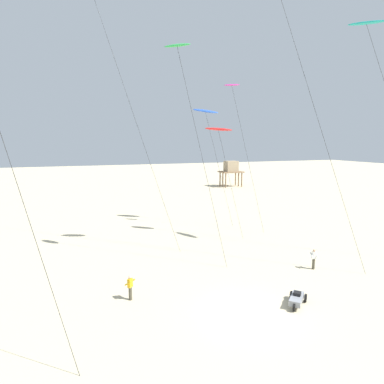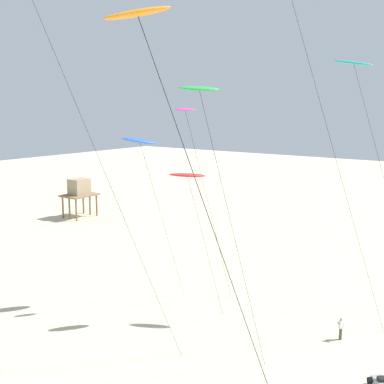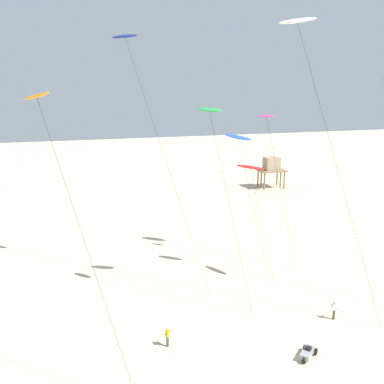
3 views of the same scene
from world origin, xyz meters
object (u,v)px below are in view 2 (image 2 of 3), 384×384
object	(u,v)px
kite_blue	(140,142)
kite_flyer_nearest	(341,328)
beach_buggy	(382,384)
kite_green	(200,93)
kite_red	(188,176)
stilt_house	(79,190)
kite_magenta	(187,116)
kite_orange	(145,34)
kite_teal	(355,66)

from	to	relation	value
kite_blue	kite_flyer_nearest	world-z (taller)	kite_blue
beach_buggy	kite_green	bearing A→B (deg)	114.07
kite_green	kite_red	world-z (taller)	kite_green
kite_green	stilt_house	xyz separation A→B (m)	(25.55, 40.38, -13.36)
kite_magenta	kite_blue	bearing A→B (deg)	116.86
kite_red	beach_buggy	world-z (taller)	kite_red
kite_green	kite_magenta	xyz separation A→B (m)	(8.83, 7.57, -1.60)
kite_green	beach_buggy	xyz separation A→B (m)	(4.54, -10.16, -17.13)
kite_orange	beach_buggy	world-z (taller)	kite_orange
kite_orange	kite_red	world-z (taller)	kite_orange
kite_green	kite_orange	distance (m)	15.27
kite_magenta	kite_flyer_nearest	size ratio (longest dim) A/B	9.97
kite_flyer_nearest	stilt_house	distance (m)	48.99
beach_buggy	stilt_house	bearing A→B (deg)	67.42
kite_orange	kite_blue	size ratio (longest dim) A/B	1.37
kite_magenta	kite_flyer_nearest	distance (m)	20.17
kite_red	kite_blue	bearing A→B (deg)	81.64
kite_blue	beach_buggy	xyz separation A→B (m)	(-2.49, -21.28, -13.41)
kite_red	stilt_house	size ratio (longest dim) A/B	2.00
kite_flyer_nearest	stilt_house	xyz separation A→B (m)	(15.98, 46.19, 3.31)
kite_teal	kite_flyer_nearest	bearing A→B (deg)	-161.16
kite_green	kite_blue	world-z (taller)	kite_green
stilt_house	kite_flyer_nearest	bearing A→B (deg)	-109.08
kite_teal	kite_flyer_nearest	xyz separation A→B (m)	(-5.91, -2.02, -18.97)
kite_teal	kite_magenta	xyz separation A→B (m)	(-6.66, 11.36, -3.90)
kite_teal	beach_buggy	xyz separation A→B (m)	(-10.95, -6.36, -19.43)
kite_blue	kite_red	bearing A→B (deg)	-98.36
kite_magenta	stilt_house	bearing A→B (deg)	62.99
stilt_house	beach_buggy	size ratio (longest dim) A/B	3.05
kite_blue	stilt_house	xyz separation A→B (m)	(18.52, 29.26, -9.64)
stilt_house	kite_blue	bearing A→B (deg)	-122.34
kite_red	kite_magenta	distance (m)	5.57
kite_green	kite_blue	bearing A→B (deg)	57.71
kite_green	kite_teal	xyz separation A→B (m)	(15.49, -3.79, 2.30)
kite_red	stilt_house	world-z (taller)	kite_red
kite_teal	kite_blue	xyz separation A→B (m)	(-8.46, 14.92, -6.02)
stilt_house	kite_teal	bearing A→B (deg)	-102.84
kite_red	kite_flyer_nearest	world-z (taller)	kite_red
kite_orange	kite_blue	xyz separation A→B (m)	(20.29, 18.59, -4.97)
kite_green	beach_buggy	bearing A→B (deg)	-65.93
kite_red	beach_buggy	distance (m)	19.28
kite_flyer_nearest	kite_teal	bearing A→B (deg)	18.84
kite_orange	kite_red	distance (m)	24.54
kite_orange	kite_red	xyz separation A→B (m)	(19.47, 13.01, -7.32)
kite_green	stilt_house	bearing A→B (deg)	57.67
kite_teal	kite_orange	distance (m)	29.01
beach_buggy	kite_magenta	bearing A→B (deg)	76.38
kite_green	kite_teal	world-z (taller)	kite_teal
stilt_house	kite_red	bearing A→B (deg)	-119.04
beach_buggy	kite_red	bearing A→B (deg)	83.92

